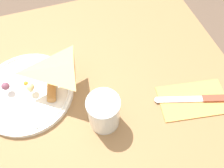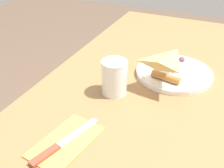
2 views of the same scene
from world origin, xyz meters
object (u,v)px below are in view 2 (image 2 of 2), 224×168
(dining_table, at_px, (164,98))
(napkin_folded, at_px, (66,142))
(butter_knife, at_px, (63,143))
(plate_pizza, at_px, (174,72))
(milk_glass, at_px, (114,78))

(dining_table, relative_size, napkin_folded, 5.99)
(dining_table, relative_size, butter_knife, 5.82)
(dining_table, relative_size, plate_pizza, 4.68)
(dining_table, bearing_deg, milk_glass, 146.74)
(dining_table, bearing_deg, butter_knife, 162.39)
(napkin_folded, bearing_deg, milk_glass, -4.16)
(plate_pizza, distance_m, butter_knife, 0.47)
(napkin_folded, xyz_separation_m, butter_knife, (-0.01, 0.00, 0.00))
(milk_glass, xyz_separation_m, butter_knife, (-0.26, 0.02, -0.04))
(napkin_folded, relative_size, butter_knife, 0.97)
(plate_pizza, height_order, milk_glass, milk_glass)
(plate_pizza, xyz_separation_m, napkin_folded, (-0.43, 0.16, -0.01))
(milk_glass, bearing_deg, napkin_folded, 175.84)
(napkin_folded, bearing_deg, butter_knife, 163.55)
(plate_pizza, height_order, butter_knife, plate_pizza)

